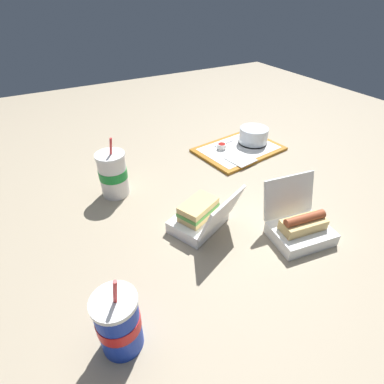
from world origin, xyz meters
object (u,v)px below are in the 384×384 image
object	(u,v)px
ketchup_cup	(222,146)
soda_cup_back	(113,174)
cake_container	(253,136)
soda_cup_corner	(119,323)
food_tray	(239,149)
plastic_fork	(224,143)
clamshell_sandwich_right	(201,216)
clamshell_hotdog_left	(300,226)

from	to	relation	value
ketchup_cup	soda_cup_back	bearing A→B (deg)	-170.76
ketchup_cup	soda_cup_back	world-z (taller)	soda_cup_back
cake_container	soda_cup_back	size ratio (longest dim) A/B	0.60
soda_cup_corner	food_tray	bearing A→B (deg)	38.57
food_tray	soda_cup_corner	distance (m)	0.96
plastic_fork	ketchup_cup	bearing A→B (deg)	-145.94
clamshell_sandwich_right	soda_cup_back	distance (m)	0.36
food_tray	plastic_fork	xyz separation A→B (m)	(-0.03, 0.07, 0.01)
cake_container	soda_cup_corner	xyz separation A→B (m)	(-0.84, -0.61, 0.03)
food_tray	ketchup_cup	xyz separation A→B (m)	(-0.07, 0.03, 0.02)
soda_cup_back	soda_cup_corner	bearing A→B (deg)	-106.10
food_tray	cake_container	distance (m)	0.10
clamshell_sandwich_right	cake_container	bearing A→B (deg)	36.40
clamshell_hotdog_left	food_tray	bearing A→B (deg)	71.67
food_tray	clamshell_sandwich_right	xyz separation A→B (m)	(-0.41, -0.36, 0.04)
plastic_fork	soda_cup_back	size ratio (longest dim) A/B	0.49
cake_container	clamshell_sandwich_right	bearing A→B (deg)	-143.60
plastic_fork	clamshell_hotdog_left	distance (m)	0.63
cake_container	ketchup_cup	world-z (taller)	cake_container
cake_container	plastic_fork	distance (m)	0.14
food_tray	plastic_fork	size ratio (longest dim) A/B	3.65
ketchup_cup	plastic_fork	xyz separation A→B (m)	(0.04, 0.04, -0.01)
clamshell_hotdog_left	cake_container	bearing A→B (deg)	64.18
clamshell_hotdog_left	soda_cup_corner	distance (m)	0.57
clamshell_sandwich_right	soda_cup_corner	size ratio (longest dim) A/B	1.06
ketchup_cup	plastic_fork	distance (m)	0.05
ketchup_cup	clamshell_sandwich_right	xyz separation A→B (m)	(-0.34, -0.39, 0.02)
soda_cup_corner	ketchup_cup	bearing A→B (deg)	42.99
plastic_fork	clamshell_sandwich_right	bearing A→B (deg)	-140.79
ketchup_cup	clamshell_hotdog_left	world-z (taller)	clamshell_hotdog_left
food_tray	soda_cup_back	bearing A→B (deg)	-175.05
food_tray	ketchup_cup	world-z (taller)	ketchup_cup
cake_container	ketchup_cup	size ratio (longest dim) A/B	3.33
food_tray	ketchup_cup	distance (m)	0.08
soda_cup_corner	clamshell_sandwich_right	bearing A→B (deg)	35.53
soda_cup_back	soda_cup_corner	distance (m)	0.57
cake_container	soda_cup_back	xyz separation A→B (m)	(-0.68, -0.06, 0.03)
ketchup_cup	soda_cup_back	distance (m)	0.53
soda_cup_back	clamshell_hotdog_left	bearing A→B (deg)	-49.83
clamshell_hotdog_left	soda_cup_corner	size ratio (longest dim) A/B	0.92
cake_container	clamshell_sandwich_right	xyz separation A→B (m)	(-0.50, -0.37, -0.00)
food_tray	soda_cup_corner	xyz separation A→B (m)	(-0.75, -0.60, 0.07)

